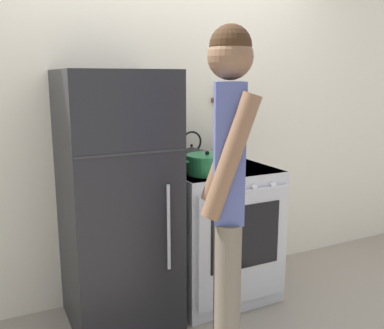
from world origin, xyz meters
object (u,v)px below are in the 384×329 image
refrigerator (118,201)px  stove_range (220,232)px  utensil_jar (232,153)px  person (228,189)px  dutch_oven_pot (207,164)px  tea_kettle (192,156)px

refrigerator → stove_range: bearing=-1.3°
refrigerator → utensil_jar: (0.92, 0.14, 0.21)m
person → dutch_oven_pot: bearing=7.2°
stove_range → utensil_jar: 0.59m
utensil_jar → stove_range: bearing=-139.5°
utensil_jar → person: size_ratio=0.14×
refrigerator → utensil_jar: refrigerator is taller
stove_range → person: (-0.41, -0.76, 0.54)m
stove_range → utensil_jar: utensil_jar is taller
stove_range → dutch_oven_pot: bearing=-149.4°
tea_kettle → person: bearing=-105.7°
refrigerator → dutch_oven_pot: refrigerator is taller
stove_range → tea_kettle: size_ratio=3.69×
refrigerator → dutch_oven_pot: bearing=-11.2°
stove_range → dutch_oven_pot: dutch_oven_pot is taller
refrigerator → tea_kettle: (0.58, 0.13, 0.21)m
tea_kettle → stove_range: bearing=-44.8°
dutch_oven_pot → person: size_ratio=0.18×
dutch_oven_pot → stove_range: bearing=30.6°
dutch_oven_pot → tea_kettle: (0.01, 0.25, 0.01)m
dutch_oven_pot → utensil_jar: 0.43m
stove_range → utensil_jar: (0.18, 0.16, 0.54)m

